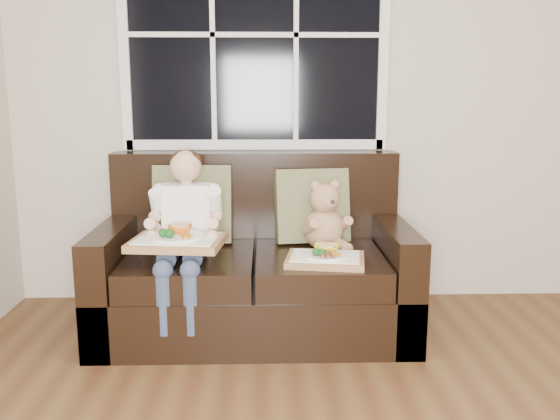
{
  "coord_description": "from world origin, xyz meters",
  "views": [
    {
      "loc": [
        -0.69,
        -1.21,
        1.3
      ],
      "look_at": [
        -0.61,
        1.85,
        0.7
      ],
      "focal_mm": 38.0,
      "sensor_mm": 36.0,
      "label": 1
    }
  ],
  "objects_px": {
    "teddy_bear": "(324,220)",
    "tray_left": "(177,240)",
    "child": "(185,220)",
    "tray_right": "(325,257)",
    "loveseat": "(255,272)"
  },
  "relations": [
    {
      "from": "teddy_bear",
      "to": "tray_left",
      "type": "height_order",
      "value": "teddy_bear"
    },
    {
      "from": "child",
      "to": "tray_left",
      "type": "height_order",
      "value": "child"
    },
    {
      "from": "child",
      "to": "tray_right",
      "type": "height_order",
      "value": "child"
    },
    {
      "from": "tray_left",
      "to": "teddy_bear",
      "type": "bearing_deg",
      "value": 28.85
    },
    {
      "from": "child",
      "to": "tray_left",
      "type": "xyz_separation_m",
      "value": [
        -0.02,
        -0.18,
        -0.06
      ]
    },
    {
      "from": "child",
      "to": "tray_left",
      "type": "bearing_deg",
      "value": -95.66
    },
    {
      "from": "loveseat",
      "to": "tray_right",
      "type": "xyz_separation_m",
      "value": [
        0.37,
        -0.3,
        0.17
      ]
    },
    {
      "from": "teddy_bear",
      "to": "tray_left",
      "type": "distance_m",
      "value": 0.84
    },
    {
      "from": "child",
      "to": "tray_right",
      "type": "xyz_separation_m",
      "value": [
        0.74,
        -0.18,
        -0.16
      ]
    },
    {
      "from": "teddy_bear",
      "to": "child",
      "type": "bearing_deg",
      "value": 171.31
    },
    {
      "from": "tray_right",
      "to": "tray_left",
      "type": "bearing_deg",
      "value": -170.97
    },
    {
      "from": "child",
      "to": "tray_right",
      "type": "relative_size",
      "value": 1.96
    },
    {
      "from": "child",
      "to": "teddy_bear",
      "type": "bearing_deg",
      "value": 9.98
    },
    {
      "from": "teddy_bear",
      "to": "tray_right",
      "type": "relative_size",
      "value": 0.92
    },
    {
      "from": "loveseat",
      "to": "tray_right",
      "type": "height_order",
      "value": "loveseat"
    }
  ]
}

